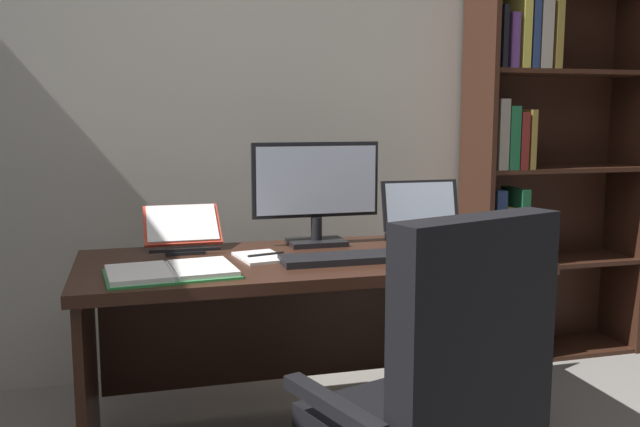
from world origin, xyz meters
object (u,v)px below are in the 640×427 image
computer_mouse (420,252)px  coffee_mug (461,232)px  laptop (429,226)px  pen (266,254)px  reading_stand_with_book (182,229)px  office_chair (438,425)px  desk (303,303)px  monitor (316,193)px  bookshelf (535,176)px  notepad (260,257)px  keyboard (341,258)px  open_binder (171,272)px

computer_mouse → coffee_mug: size_ratio=1.09×
laptop → pen: bearing=-164.3°
laptop → reading_stand_with_book: 1.00m
office_chair → coffee_mug: office_chair is taller
desk → computer_mouse: bearing=-25.9°
coffee_mug → reading_stand_with_book: bearing=169.4°
monitor → laptop: 0.51m
desk → monitor: monitor is taller
bookshelf → pen: (-1.48, -0.63, -0.19)m
computer_mouse → pen: 0.56m
office_chair → reading_stand_with_book: bearing=99.6°
notepad → coffee_mug: coffee_mug is taller
pen → desk: bearing=20.8°
office_chair → keyboard: (-0.06, 0.69, 0.31)m
bookshelf → office_chair: 1.93m
computer_mouse → pen: computer_mouse is taller
pen → notepad: bearing=180.0°
keyboard → coffee_mug: size_ratio=4.40×
bookshelf → coffee_mug: 0.90m
monitor → open_binder: 0.72m
office_chair → pen: 0.92m
notepad → computer_mouse: bearing=-13.2°
desk → notepad: 0.27m
office_chair → pen: size_ratio=7.02×
office_chair → keyboard: office_chair is taller
notepad → pen: bearing=0.0°
office_chair → computer_mouse: (0.24, 0.69, 0.32)m
bookshelf → laptop: 0.88m
computer_mouse → coffee_mug: (0.26, 0.19, 0.03)m
reading_stand_with_book → notepad: size_ratio=1.37×
bookshelf → coffee_mug: (-0.69, -0.57, -0.16)m
desk → office_chair: office_chair is taller
reading_stand_with_book → open_binder: 0.45m
monitor → pen: size_ratio=3.62×
laptop → coffee_mug: laptop is taller
keyboard → open_binder: size_ratio=0.97×
keyboard → notepad: keyboard is taller
monitor → coffee_mug: monitor is taller
monitor → pen: monitor is taller
open_binder → notepad: 0.37m
office_chair → monitor: 1.14m
keyboard → notepad: size_ratio=2.00×
open_binder → coffee_mug: (1.14, 0.24, 0.04)m
office_chair → pen: office_chair is taller
pen → coffee_mug: size_ratio=1.47×
bookshelf → open_binder: size_ratio=4.41×
office_chair → coffee_mug: 1.07m
laptop → notepad: size_ratio=1.64×
keyboard → coffee_mug: coffee_mug is taller
bookshelf → keyboard: (-1.24, -0.76, -0.20)m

